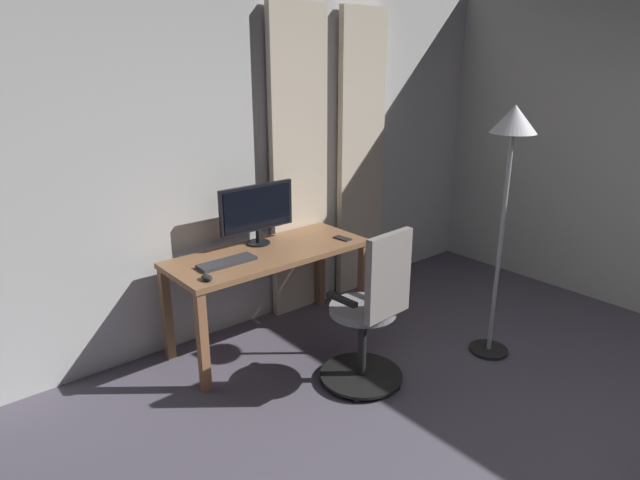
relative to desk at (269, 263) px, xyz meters
name	(u,v)px	position (x,y,z in m)	size (l,w,h in m)	color
back_room_partition	(255,155)	(-0.21, -0.45, 0.72)	(5.08, 0.10, 2.72)	silver
curtain_left_panel	(361,157)	(-1.25, -0.34, 0.60)	(0.51, 0.06, 2.48)	beige
curtain_right_panel	(299,167)	(-0.55, -0.34, 0.60)	(0.55, 0.06, 2.48)	beige
desk	(269,263)	(0.00, 0.00, 0.00)	(1.50, 0.61, 0.74)	#916340
office_chair	(371,316)	(-0.16, 0.91, -0.13)	(0.56, 0.56, 1.10)	black
computer_monitor	(257,210)	(-0.03, -0.19, 0.37)	(0.63, 0.18, 0.46)	black
computer_keyboard	(227,262)	(0.37, 0.03, 0.11)	(0.42, 0.13, 0.02)	#333338
computer_mouse	(207,278)	(0.62, 0.20, 0.12)	(0.06, 0.10, 0.04)	#232328
cell_phone_by_monitor	(342,238)	(-0.60, 0.15, 0.11)	(0.07, 0.14, 0.01)	#232328
floor_lamp	(511,153)	(-1.15, 1.17, 0.85)	(0.30, 0.30, 1.80)	black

